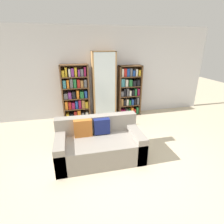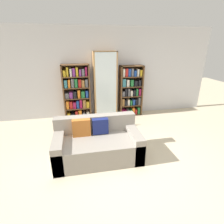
{
  "view_description": "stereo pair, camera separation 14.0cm",
  "coord_description": "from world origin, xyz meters",
  "views": [
    {
      "loc": [
        -0.91,
        -2.65,
        2.21
      ],
      "look_at": [
        0.03,
        1.43,
        0.56
      ],
      "focal_mm": 28.0,
      "sensor_mm": 36.0,
      "label": 1
    },
    {
      "loc": [
        -0.77,
        -2.68,
        2.21
      ],
      "look_at": [
        0.03,
        1.43,
        0.56
      ],
      "focal_mm": 28.0,
      "sensor_mm": 36.0,
      "label": 2
    }
  ],
  "objects": [
    {
      "name": "couch",
      "position": [
        -0.48,
        0.4,
        0.29
      ],
      "size": [
        1.7,
        0.9,
        0.81
      ],
      "color": "gray",
      "rests_on": "ground"
    },
    {
      "name": "wall_back",
      "position": [
        0.0,
        2.75,
        1.35
      ],
      "size": [
        7.01,
        0.06,
        2.7
      ],
      "color": "silver",
      "rests_on": "ground"
    },
    {
      "name": "bookshelf_left",
      "position": [
        -0.83,
        2.54,
        0.81
      ],
      "size": [
        0.8,
        0.32,
        1.66
      ],
      "color": "brown",
      "rests_on": "ground"
    },
    {
      "name": "ground_plane",
      "position": [
        0.0,
        0.0,
        0.0
      ],
      "size": [
        16.0,
        16.0,
        0.0
      ],
      "primitive_type": "plane",
      "color": "beige"
    },
    {
      "name": "bookshelf_right",
      "position": [
        0.86,
        2.54,
        0.79
      ],
      "size": [
        0.73,
        0.32,
        1.59
      ],
      "color": "brown",
      "rests_on": "ground"
    },
    {
      "name": "wine_bottle",
      "position": [
        0.38,
        1.68,
        0.17
      ],
      "size": [
        0.07,
        0.07,
        0.41
      ],
      "color": "#143819",
      "rests_on": "ground"
    },
    {
      "name": "display_cabinet",
      "position": [
        0.03,
        2.53,
        1.0
      ],
      "size": [
        0.69,
        0.36,
        2.01
      ],
      "color": "#AD7F4C",
      "rests_on": "ground"
    }
  ]
}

